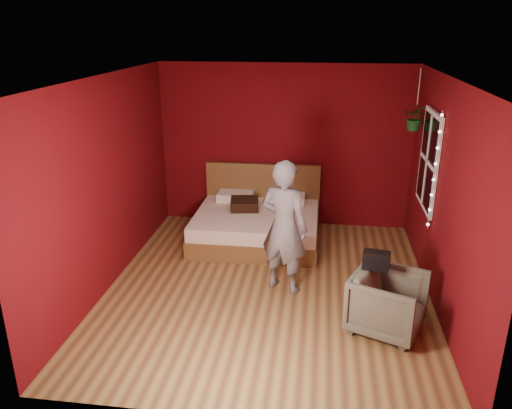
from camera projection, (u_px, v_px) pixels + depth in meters
name	position (u px, v px, depth m)	size (l,w,h in m)	color
floor	(268.00, 288.00, 6.33)	(4.50, 4.50, 0.00)	olive
room_walls	(269.00, 160.00, 5.75)	(4.04, 4.54, 2.62)	#5C090C
window	(428.00, 161.00, 6.40)	(0.05, 0.97, 1.27)	white
fairy_lights	(435.00, 172.00, 5.92)	(0.04, 0.04, 1.45)	silver
bed	(257.00, 223.00, 7.67)	(1.86, 1.58, 1.02)	brown
person	(284.00, 227.00, 6.03)	(0.61, 0.40, 1.68)	slate
armchair	(388.00, 303.00, 5.36)	(0.72, 0.74, 0.67)	#676852
handbag	(376.00, 260.00, 5.33)	(0.28, 0.14, 0.20)	black
throw_pillow	(245.00, 204.00, 7.67)	(0.42, 0.42, 0.15)	black
hanging_plant	(416.00, 118.00, 6.83)	(0.39, 0.37, 0.84)	silver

